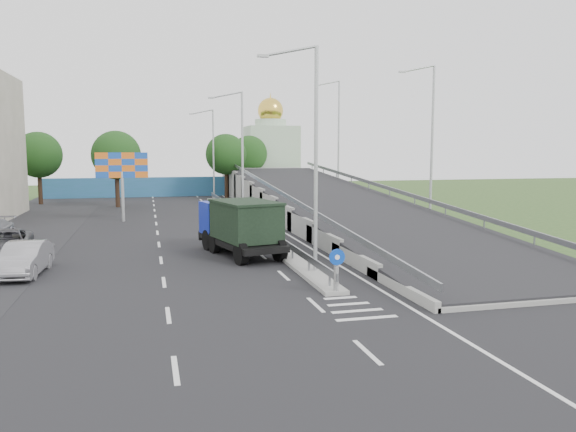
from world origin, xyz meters
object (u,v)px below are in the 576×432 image
object	(u,v)px
parked_car_b	(25,259)
church	(271,153)
billboard	(122,169)
lamp_post_mid	(240,149)
dump_truck	(240,224)
sign_bollard	(336,270)
parked_car_a	(26,260)
lamp_post_near	(312,147)
parked_car_c	(7,243)
lamp_post_far	(212,149)

from	to	relation	value
parked_car_b	church	bearing A→B (deg)	70.05
church	billboard	bearing A→B (deg)	-120.70
lamp_post_mid	dump_truck	xyz separation A→B (m)	(-2.38, -14.30, -4.14)
sign_bollard	parked_car_a	xyz separation A→B (m)	(-12.59, 7.18, -0.37)
billboard	dump_truck	xyz separation A→B (m)	(6.73, -16.30, -2.51)
sign_bollard	parked_car_b	distance (m)	14.39
lamp_post_near	lamp_post_mid	xyz separation A→B (m)	(0.00, 20.00, 0.00)
lamp_post_near	parked_car_c	bearing A→B (deg)	150.20
church	parked_car_b	distance (m)	55.87
parked_car_a	billboard	bearing A→B (deg)	84.45
church	billboard	distance (m)	37.23
church	parked_car_c	xyz separation A→B (m)	(-24.49, -45.64, -4.61)
lamp_post_far	billboard	distance (m)	20.24
billboard	parked_car_a	world-z (taller)	billboard
church	sign_bollard	bearing A→B (deg)	-99.81
dump_truck	parked_car_c	distance (m)	12.54
lamp_post_far	parked_car_a	size ratio (longest dim) A/B	2.59
lamp_post_near	billboard	world-z (taller)	lamp_post_near
lamp_post_far	dump_truck	xyz separation A→B (m)	(-2.38, -34.30, -4.14)
billboard	dump_truck	size ratio (longest dim) A/B	0.76
lamp_post_near	parked_car_a	distance (m)	14.11
church	dump_truck	distance (m)	49.97
lamp_post_far	dump_truck	world-z (taller)	lamp_post_far
sign_bollard	parked_car_b	size ratio (longest dim) A/B	0.36
lamp_post_far	parked_car_c	world-z (taller)	lamp_post_far
dump_truck	parked_car_a	world-z (taller)	dump_truck
sign_bollard	parked_car_a	world-z (taller)	sign_bollard
lamp_post_mid	parked_car_c	distance (m)	19.36
lamp_post_near	billboard	xyz separation A→B (m)	(-9.11, 22.00, -1.62)
lamp_post_near	church	bearing A→B (deg)	79.62
lamp_post_near	lamp_post_mid	bearing A→B (deg)	90.00
sign_bollard	lamp_post_near	xyz separation A→B (m)	(0.11, 3.83, 4.77)
lamp_post_mid	billboard	xyz separation A→B (m)	(-9.11, 2.00, -1.62)
parked_car_b	sign_bollard	bearing A→B (deg)	-24.82
lamp_post_mid	lamp_post_far	bearing A→B (deg)	90.00
lamp_post_mid	parked_car_b	distance (m)	21.73
church	lamp_post_far	bearing A→B (deg)	-125.24
sign_bollard	lamp_post_far	bearing A→B (deg)	89.86
parked_car_c	sign_bollard	bearing A→B (deg)	-45.69
parked_car_a	sign_bollard	bearing A→B (deg)	-24.37
billboard	parked_car_b	bearing A→B (deg)	-100.80
parked_car_a	lamp_post_far	bearing A→B (deg)	76.23
lamp_post_near	billboard	size ratio (longest dim) A/B	1.83
lamp_post_near	dump_truck	distance (m)	7.43
parked_car_c	parked_car_a	bearing A→B (deg)	-74.83
lamp_post_mid	parked_car_a	world-z (taller)	lamp_post_mid
parked_car_b	parked_car_c	bearing A→B (deg)	113.76
church	parked_car_b	size ratio (longest dim) A/B	3.00
church	billboard	xyz separation A→B (m)	(-19.00, -32.00, -1.12)
lamp_post_mid	parked_car_b	world-z (taller)	lamp_post_mid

